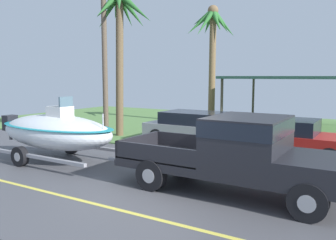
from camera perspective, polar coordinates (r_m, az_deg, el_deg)
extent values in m
cube|color=#4C4C51|center=(9.40, 0.01, -11.09)|extent=(36.00, 8.00, 0.06)
cube|color=#567F42|center=(19.41, 17.26, -1.86)|extent=(36.00, 14.00, 0.11)
cube|color=#DBCC4C|center=(8.00, -6.97, -14.20)|extent=(34.20, 0.12, 0.01)
cube|color=black|center=(9.10, 10.01, -7.48)|extent=(5.73, 2.02, 0.22)
cube|color=black|center=(8.52, 23.16, -6.87)|extent=(1.60, 2.02, 0.38)
cube|color=black|center=(8.81, 12.54, -3.33)|extent=(1.72, 2.02, 1.19)
cube|color=black|center=(8.76, 12.60, -1.00)|extent=(1.74, 2.04, 0.38)
cube|color=black|center=(9.78, 0.89, -5.57)|extent=(2.41, 2.02, 0.04)
cube|color=black|center=(10.57, 3.59, -3.49)|extent=(2.41, 0.08, 0.45)
cube|color=black|center=(8.93, -2.30, -5.44)|extent=(2.41, 0.08, 0.45)
cube|color=black|center=(10.36, -4.66, -3.71)|extent=(0.08, 2.02, 0.45)
cube|color=#333338|center=(10.50, -5.08, -5.77)|extent=(0.12, 1.82, 0.16)
sphere|color=#B2B2B7|center=(10.56, -5.61, -5.42)|extent=(0.10, 0.10, 0.10)
cylinder|color=black|center=(9.52, 23.33, -8.73)|extent=(0.80, 0.28, 0.80)
cylinder|color=#9E9EA3|center=(9.52, 23.33, -8.73)|extent=(0.36, 0.29, 0.36)
cylinder|color=black|center=(7.82, 21.37, -12.06)|extent=(0.80, 0.28, 0.80)
cylinder|color=#9E9EA3|center=(7.82, 21.37, -12.06)|extent=(0.36, 0.29, 0.36)
cylinder|color=black|center=(10.68, 2.81, -6.47)|extent=(0.80, 0.28, 0.80)
cylinder|color=#9E9EA3|center=(10.68, 2.81, -6.47)|extent=(0.36, 0.29, 0.36)
cylinder|color=black|center=(9.19, -2.66, -8.71)|extent=(0.80, 0.28, 0.80)
cylinder|color=#9E9EA3|center=(9.19, -2.66, -8.71)|extent=(0.36, 0.29, 0.36)
cube|color=gray|center=(10.89, -7.50, -6.37)|extent=(0.90, 0.10, 0.08)
cube|color=gray|center=(13.48, -14.02, -3.91)|extent=(4.70, 0.12, 0.10)
cube|color=gray|center=(12.16, -20.97, -5.36)|extent=(4.70, 0.12, 0.10)
cylinder|color=black|center=(13.87, -15.20, -3.90)|extent=(0.64, 0.22, 0.64)
cylinder|color=#9E9EA3|center=(13.87, -15.20, -3.90)|extent=(0.29, 0.23, 0.29)
cylinder|color=black|center=(12.51, -22.50, -5.37)|extent=(0.64, 0.22, 0.64)
cylinder|color=#9E9EA3|center=(12.51, -22.50, -5.37)|extent=(0.29, 0.23, 0.29)
ellipsoid|color=silver|center=(12.69, -17.42, -1.82)|extent=(4.71, 2.01, 1.16)
ellipsoid|color=teal|center=(12.66, -17.45, -0.91)|extent=(4.80, 2.05, 0.12)
cube|color=silver|center=(12.44, -16.80, 0.63)|extent=(0.70, 0.60, 0.65)
cube|color=slate|center=(12.18, -15.94, 2.77)|extent=(0.06, 0.56, 0.36)
cube|color=black|center=(14.62, -23.83, -0.39)|extent=(0.36, 0.44, 0.56)
cylinder|color=#4C4C51|center=(14.66, -23.77, -1.63)|extent=(0.12, 0.12, 0.64)
cylinder|color=silver|center=(11.12, -10.30, -0.31)|extent=(0.04, 0.04, 0.50)
cube|color=#B21E19|center=(13.46, 17.99, -3.41)|extent=(4.75, 1.83, 0.70)
cube|color=black|center=(13.43, 17.11, -0.82)|extent=(2.66, 1.69, 0.50)
cylinder|color=black|center=(14.04, 25.20, -4.16)|extent=(0.66, 0.22, 0.66)
cylinder|color=#9E9EA3|center=(14.04, 25.20, -4.16)|extent=(0.30, 0.23, 0.30)
cylinder|color=black|center=(12.42, 24.33, -5.50)|extent=(0.66, 0.22, 0.66)
cylinder|color=#9E9EA3|center=(12.42, 24.33, -5.50)|extent=(0.30, 0.23, 0.30)
cylinder|color=black|center=(14.72, 12.61, -3.16)|extent=(0.66, 0.22, 0.66)
cylinder|color=#9E9EA3|center=(14.72, 12.61, -3.16)|extent=(0.30, 0.23, 0.30)
cylinder|color=black|center=(13.19, 10.26, -4.28)|extent=(0.66, 0.22, 0.66)
cylinder|color=#9E9EA3|center=(13.19, 10.26, -4.28)|extent=(0.30, 0.23, 0.30)
cube|color=#99999E|center=(15.23, 4.77, -1.91)|extent=(4.45, 1.89, 0.70)
cube|color=black|center=(15.25, 4.04, 0.38)|extent=(2.49, 1.74, 0.50)
cylinder|color=black|center=(15.44, 11.22, -2.65)|extent=(0.66, 0.22, 0.66)
cylinder|color=#9E9EA3|center=(15.44, 11.22, -2.65)|extent=(0.30, 0.23, 0.30)
cylinder|color=black|center=(13.87, 8.75, -3.69)|extent=(0.66, 0.22, 0.66)
cylinder|color=#9E9EA3|center=(13.87, 8.75, -3.69)|extent=(0.30, 0.23, 0.30)
cylinder|color=black|center=(16.72, 1.45, -1.78)|extent=(0.66, 0.22, 0.66)
cylinder|color=#9E9EA3|center=(16.72, 1.45, -1.78)|extent=(0.30, 0.23, 0.30)
cylinder|color=black|center=(15.27, -1.78, -2.62)|extent=(0.66, 0.22, 0.66)
cylinder|color=#9E9EA3|center=(15.27, -1.78, -2.62)|extent=(0.30, 0.23, 0.30)
cylinder|color=#4C4238|center=(23.72, 13.39, 3.17)|extent=(0.14, 0.14, 2.74)
cylinder|color=#4C4238|center=(18.94, 8.54, 2.36)|extent=(0.14, 0.14, 2.74)
cube|color=#2D5647|center=(20.43, 19.09, 6.43)|extent=(6.34, 5.61, 0.14)
cylinder|color=brown|center=(17.21, -7.71, 8.43)|extent=(0.35, 0.52, 6.66)
cone|color=#286028|center=(17.01, -5.39, 17.46)|extent=(1.97, 0.54, 1.67)
cone|color=#286028|center=(17.65, -5.88, 16.97)|extent=(1.17, 1.46, 1.68)
cone|color=#286028|center=(18.08, -6.76, 16.87)|extent=(0.60, 1.63, 1.55)
cone|color=#286028|center=(18.25, -8.17, 17.42)|extent=(1.49, 1.45, 1.24)
cone|color=#286028|center=(17.82, -9.45, 16.71)|extent=(1.49, 0.42, 1.72)
cone|color=#286028|center=(17.42, -9.60, 17.56)|extent=(1.21, 1.30, 1.41)
cone|color=#286028|center=(16.81, -9.49, 17.72)|extent=(0.58, 1.92, 1.56)
cone|color=#286028|center=(16.69, -7.84, 18.19)|extent=(1.47, 1.66, 1.36)
cylinder|color=brown|center=(21.57, 7.05, 8.16)|extent=(0.39, 0.49, 6.67)
cone|color=#2D6B2D|center=(21.51, 8.36, 15.27)|extent=(1.38, 0.57, 1.57)
cone|color=#2D6B2D|center=(21.89, 8.85, 14.92)|extent=(1.45, 1.13, 1.70)
cone|color=#2D6B2D|center=(22.29, 7.78, 15.47)|extent=(0.40, 1.32, 1.23)
cone|color=#2D6B2D|center=(22.56, 6.51, 15.18)|extent=(1.54, 1.64, 1.46)
cone|color=#2D6B2D|center=(22.07, 5.58, 15.86)|extent=(1.45, 0.40, 1.04)
cone|color=#2D6B2D|center=(21.57, 5.14, 15.23)|extent=(1.59, 1.48, 1.66)
cone|color=#2D6B2D|center=(21.13, 5.97, 15.18)|extent=(0.61, 1.85, 1.79)
cone|color=#2D6B2D|center=(21.34, 7.74, 15.44)|extent=(1.26, 1.17, 1.52)
sphere|color=brown|center=(21.89, 7.18, 16.91)|extent=(0.62, 0.62, 0.62)
cylinder|color=brown|center=(16.94, -10.06, 10.37)|extent=(0.24, 0.24, 7.81)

